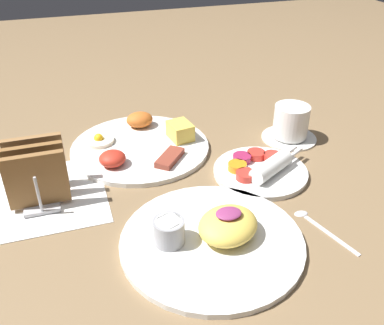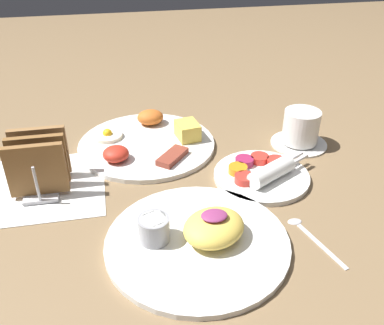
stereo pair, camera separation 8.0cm
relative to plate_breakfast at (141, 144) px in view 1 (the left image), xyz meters
The scene contains 8 objects.
ground_plane 0.20m from the plate_breakfast, 85.29° to the right, with size 3.00×3.00×0.00m, color brown.
napkin_flat 0.24m from the plate_breakfast, 150.28° to the right, with size 0.22×0.22×0.00m.
plate_breakfast is the anchor object (origin of this frame).
plate_condiments 0.26m from the plate_breakfast, 40.42° to the right, with size 0.19×0.18×0.04m.
plate_foreground 0.33m from the plate_breakfast, 82.51° to the right, with size 0.28×0.28×0.06m.
toast_rack 0.24m from the plate_breakfast, 150.28° to the right, with size 0.10×0.12×0.10m.
coffee_cup 0.33m from the plate_breakfast, 10.20° to the right, with size 0.12×0.12×0.08m.
teaspoon 0.40m from the plate_breakfast, 56.83° to the right, with size 0.05×0.12×0.01m.
Camera 1 is at (-0.16, -0.59, 0.45)m, focal length 40.00 mm.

